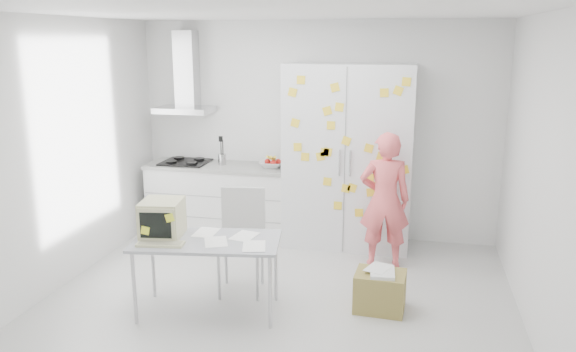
% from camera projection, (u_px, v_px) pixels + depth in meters
% --- Properties ---
extents(floor, '(4.50, 4.00, 0.02)m').
position_uv_depth(floor, '(279.00, 300.00, 5.48)').
color(floor, silver).
rests_on(floor, ground).
extents(walls, '(4.52, 4.01, 2.70)m').
position_uv_depth(walls, '(295.00, 150.00, 5.83)').
color(walls, white).
rests_on(walls, ground).
extents(ceiling, '(4.50, 4.00, 0.02)m').
position_uv_depth(ceiling, '(278.00, 12.00, 4.83)').
color(ceiling, white).
rests_on(ceiling, walls).
extents(counter_run, '(1.84, 0.63, 1.28)m').
position_uv_depth(counter_run, '(220.00, 198.00, 7.23)').
color(counter_run, white).
rests_on(counter_run, ground).
extents(range_hood, '(0.70, 0.48, 1.01)m').
position_uv_depth(range_hood, '(186.00, 81.00, 7.10)').
color(range_hood, silver).
rests_on(range_hood, walls).
extents(tall_cabinet, '(1.50, 0.68, 2.20)m').
position_uv_depth(tall_cabinet, '(348.00, 157.00, 6.70)').
color(tall_cabinet, silver).
rests_on(tall_cabinet, ground).
extents(person, '(0.60, 0.43, 1.52)m').
position_uv_depth(person, '(385.00, 200.00, 6.14)').
color(person, '#FD6266').
rests_on(person, ground).
extents(desk, '(1.40, 0.85, 1.05)m').
position_uv_depth(desk, '(178.00, 229.00, 5.11)').
color(desk, '#A9ACB4').
rests_on(desk, ground).
extents(chair, '(0.53, 0.53, 1.03)m').
position_uv_depth(chair, '(242.00, 234.00, 5.59)').
color(chair, '#BAB9B7').
rests_on(chair, ground).
extents(cardboard_box, '(0.48, 0.39, 0.40)m').
position_uv_depth(cardboard_box, '(380.00, 291.00, 5.24)').
color(cardboard_box, olive).
rests_on(cardboard_box, ground).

